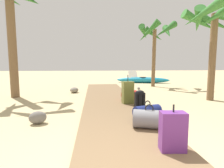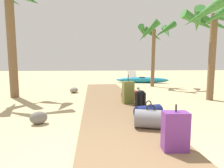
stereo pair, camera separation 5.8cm
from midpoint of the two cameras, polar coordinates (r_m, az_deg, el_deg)
name	(u,v)px [view 1 (the left image)]	position (r m, az deg, el deg)	size (l,w,h in m)	color
ground_plane	(112,108)	(5.37, 0.44, -7.49)	(60.00, 60.00, 0.00)	tan
boardwalk	(110,100)	(6.27, -0.50, -5.12)	(1.69, 9.30, 0.08)	brown
backpack_black	(140,98)	(5.15, 9.11, -4.43)	(0.26, 0.23, 0.47)	black
duffel_bag_navy	(147,112)	(4.16, 11.50, -8.54)	(0.67, 0.47, 0.40)	navy
suitcase_olive	(128,92)	(5.55, 5.30, -2.67)	(0.37, 0.28, 0.88)	olive
suitcase_purple	(173,131)	(2.72, 19.26, -13.97)	(0.36, 0.24, 0.65)	#6B2D84
duffel_bag_red	(130,95)	(6.16, 5.85, -3.49)	(0.57, 0.45, 0.42)	red
duffel_bag_grey	(149,119)	(3.52, 12.11, -10.78)	(0.66, 0.50, 0.46)	slate
palm_tree_far_right	(156,36)	(10.57, 13.96, 14.64)	(2.21, 2.13, 3.59)	brown
palm_tree_near_right	(214,23)	(7.43, 29.86, 16.40)	(2.20, 2.27, 3.39)	brown
palm_tree_near_left	(11,6)	(8.12, -29.16, 20.80)	(2.19, 2.37, 4.42)	brown
lounge_chair	(131,77)	(13.08, 6.25, 2.09)	(0.63, 1.52, 0.82)	white
kayak	(143,80)	(12.57, 9.85, 1.28)	(3.63, 1.55, 0.40)	teal
rock_left_far	(38,118)	(4.24, -22.09, -9.82)	(0.36, 0.26, 0.27)	slate
rock_right_mid	(139,88)	(9.23, 8.61, -1.36)	(0.18, 0.13, 0.12)	slate
rock_left_near	(74,90)	(8.28, -11.68, -1.87)	(0.36, 0.42, 0.24)	gray
rock_right_far	(176,115)	(4.58, 19.81, -9.35)	(0.24, 0.23, 0.15)	gray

